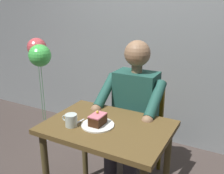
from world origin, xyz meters
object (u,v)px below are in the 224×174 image
at_px(seated_person, 132,113).
at_px(dessert_spoon, 76,124).
at_px(chair, 139,124).
at_px(cake_slice, 98,119).
at_px(coffee_cup, 71,120).
at_px(dining_table, 107,140).
at_px(balloon_display, 40,62).

xyz_separation_m(seated_person, dessert_spoon, (0.20, 0.53, 0.09)).
height_order(chair, cake_slice, chair).
bearing_deg(chair, coffee_cup, 73.66).
relative_size(dining_table, dessert_spoon, 6.11).
relative_size(chair, seated_person, 0.70).
bearing_deg(chair, balloon_display, -2.18).
height_order(dessert_spoon, balloon_display, balloon_display).
distance_m(dining_table, cake_slice, 0.18).
relative_size(coffee_cup, dessert_spoon, 0.83).
relative_size(cake_slice, dessert_spoon, 0.87).
relative_size(chair, balloon_display, 0.75).
height_order(dining_table, chair, chair).
height_order(seated_person, balloon_display, seated_person).
relative_size(dessert_spoon, balloon_display, 0.12).
distance_m(seated_person, cake_slice, 0.49).
bearing_deg(cake_slice, coffee_cup, 30.01).
distance_m(seated_person, coffee_cup, 0.62).
relative_size(coffee_cup, balloon_display, 0.10).
bearing_deg(dining_table, chair, -90.00).
bearing_deg(seated_person, cake_slice, 83.33).
distance_m(dining_table, chair, 0.62).
xyz_separation_m(dining_table, seated_person, (-0.00, -0.43, 0.04)).
relative_size(dining_table, balloon_display, 0.73).
height_order(cake_slice, dessert_spoon, cake_slice).
bearing_deg(dining_table, cake_slice, 34.85).
xyz_separation_m(cake_slice, balloon_display, (1.16, -0.69, 0.14)).
relative_size(cake_slice, balloon_display, 0.10).
bearing_deg(dining_table, balloon_display, -28.18).
bearing_deg(seated_person, dining_table, 90.00).
bearing_deg(balloon_display, dessert_spoon, 143.56).
xyz_separation_m(coffee_cup, dessert_spoon, (-0.01, -0.03, -0.04)).
bearing_deg(seated_person, dessert_spoon, 69.29).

